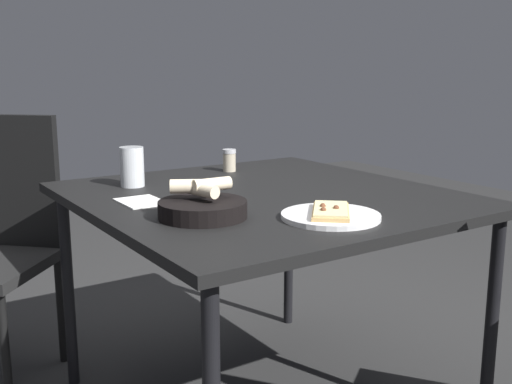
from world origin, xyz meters
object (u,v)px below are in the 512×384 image
Objects in this scene: bread_basket at (202,206)px; beer_glass at (132,169)px; dining_table at (264,210)px; pepper_shaker at (229,162)px; pizza_plate at (331,215)px.

bread_basket is 1.79× the size of beer_glass.
beer_glass reaches higher than dining_table.
dining_table is 4.86× the size of bread_basket.
pizza_plate is at bearing 168.41° from pepper_shaker.
bread_basket is at bearing 53.78° from pizza_plate.
beer_glass reaches higher than bread_basket.
bread_basket is 0.73m from pepper_shaker.
bread_basket is 2.79× the size of pepper_shaker.
beer_glass is (0.34, 0.30, 0.11)m from dining_table.
pepper_shaker is at bearing -80.03° from beer_glass.
pizza_plate is 1.99× the size of beer_glass.
beer_glass is at bearing 99.97° from pepper_shaker.
bread_basket is (0.20, 0.28, 0.02)m from pizza_plate.
pizza_plate is at bearing 174.12° from dining_table.
dining_table is 4.37× the size of pizza_plate.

